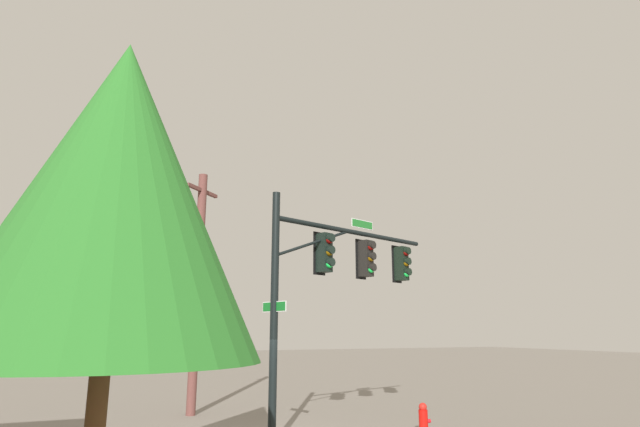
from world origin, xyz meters
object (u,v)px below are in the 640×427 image
(utility_pole, at_px, (197,286))
(tree_near, at_px, (117,193))
(fire_hydrant, at_px, (423,419))
(signal_pole_assembly, at_px, (342,270))

(utility_pole, xyz_separation_m, tree_near, (-3.07, -10.19, 0.45))
(utility_pole, distance_m, tree_near, 10.66)
(fire_hydrant, relative_size, tree_near, 0.12)
(signal_pole_assembly, xyz_separation_m, utility_pole, (-3.25, 4.81, -0.17))
(utility_pole, bearing_deg, fire_hydrant, -49.01)
(signal_pole_assembly, distance_m, utility_pole, 5.80)
(fire_hydrant, bearing_deg, tree_near, -152.08)
(fire_hydrant, bearing_deg, utility_pole, 130.99)
(signal_pole_assembly, distance_m, tree_near, 8.31)
(signal_pole_assembly, xyz_separation_m, tree_near, (-6.32, -5.39, 0.28))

